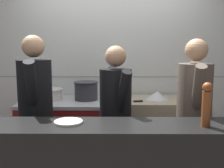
{
  "coord_description": "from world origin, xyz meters",
  "views": [
    {
      "loc": [
        0.03,
        -2.28,
        1.57
      ],
      "look_at": [
        0.0,
        0.61,
        1.15
      ],
      "focal_mm": 42.0,
      "sensor_mm": 36.0,
      "label": 1
    }
  ],
  "objects_px": {
    "oven_range": "(67,134)",
    "stock_pot": "(49,94)",
    "mixing_bowl_steel": "(157,95)",
    "chefs_knife": "(147,101)",
    "chef_head_cook": "(36,109)",
    "pepper_mill": "(207,104)",
    "sauce_pot": "(86,90)",
    "chef_line": "(194,113)",
    "plated_dish_main": "(68,122)",
    "chef_sous": "(116,115)"
  },
  "relations": [
    {
      "from": "stock_pot",
      "to": "mixing_bowl_steel",
      "type": "bearing_deg",
      "value": -1.97
    },
    {
      "from": "oven_range",
      "to": "sauce_pot",
      "type": "bearing_deg",
      "value": 10.54
    },
    {
      "from": "chef_sous",
      "to": "chef_line",
      "type": "xyz_separation_m",
      "value": [
        0.77,
        -0.06,
        0.04
      ]
    },
    {
      "from": "oven_range",
      "to": "stock_pot",
      "type": "height_order",
      "value": "stock_pot"
    },
    {
      "from": "chefs_knife",
      "to": "oven_range",
      "type": "bearing_deg",
      "value": 171.72
    },
    {
      "from": "chefs_knife",
      "to": "stock_pot",
      "type": "bearing_deg",
      "value": 170.92
    },
    {
      "from": "plated_dish_main",
      "to": "chef_line",
      "type": "relative_size",
      "value": 0.14
    },
    {
      "from": "oven_range",
      "to": "chef_sous",
      "type": "distance_m",
      "value": 1.0
    },
    {
      "from": "stock_pot",
      "to": "chefs_knife",
      "type": "xyz_separation_m",
      "value": [
        1.22,
        -0.19,
        -0.05
      ]
    },
    {
      "from": "pepper_mill",
      "to": "chef_sous",
      "type": "distance_m",
      "value": 0.96
    },
    {
      "from": "plated_dish_main",
      "to": "chef_sous",
      "type": "xyz_separation_m",
      "value": [
        0.38,
        0.54,
        -0.09
      ]
    },
    {
      "from": "mixing_bowl_steel",
      "to": "sauce_pot",
      "type": "bearing_deg",
      "value": 177.11
    },
    {
      "from": "mixing_bowl_steel",
      "to": "chefs_knife",
      "type": "distance_m",
      "value": 0.21
    },
    {
      "from": "chef_sous",
      "to": "chef_line",
      "type": "bearing_deg",
      "value": -24.02
    },
    {
      "from": "plated_dish_main",
      "to": "stock_pot",
      "type": "bearing_deg",
      "value": 110.36
    },
    {
      "from": "chef_head_cook",
      "to": "chef_line",
      "type": "height_order",
      "value": "chef_head_cook"
    },
    {
      "from": "chefs_knife",
      "to": "chef_line",
      "type": "distance_m",
      "value": 0.69
    },
    {
      "from": "sauce_pot",
      "to": "chef_head_cook",
      "type": "xyz_separation_m",
      "value": [
        -0.44,
        -0.68,
        -0.08
      ]
    },
    {
      "from": "oven_range",
      "to": "plated_dish_main",
      "type": "distance_m",
      "value": 1.32
    },
    {
      "from": "chef_line",
      "to": "plated_dish_main",
      "type": "bearing_deg",
      "value": -148.48
    },
    {
      "from": "sauce_pot",
      "to": "chef_head_cook",
      "type": "relative_size",
      "value": 0.18
    },
    {
      "from": "mixing_bowl_steel",
      "to": "chef_line",
      "type": "height_order",
      "value": "chef_line"
    },
    {
      "from": "oven_range",
      "to": "plated_dish_main",
      "type": "relative_size",
      "value": 4.85
    },
    {
      "from": "chefs_knife",
      "to": "pepper_mill",
      "type": "bearing_deg",
      "value": -74.42
    },
    {
      "from": "pepper_mill",
      "to": "chefs_knife",
      "type": "bearing_deg",
      "value": 105.58
    },
    {
      "from": "chef_head_cook",
      "to": "chefs_knife",
      "type": "bearing_deg",
      "value": 12.57
    },
    {
      "from": "chef_sous",
      "to": "chef_line",
      "type": "relative_size",
      "value": 0.96
    },
    {
      "from": "mixing_bowl_steel",
      "to": "stock_pot",
      "type": "bearing_deg",
      "value": 178.03
    },
    {
      "from": "chef_head_cook",
      "to": "pepper_mill",
      "type": "bearing_deg",
      "value": -32.58
    },
    {
      "from": "sauce_pot",
      "to": "chef_line",
      "type": "bearing_deg",
      "value": -33.53
    },
    {
      "from": "chefs_knife",
      "to": "plated_dish_main",
      "type": "xyz_separation_m",
      "value": [
        -0.76,
        -1.04,
        0.05
      ]
    },
    {
      "from": "chef_head_cook",
      "to": "plated_dish_main",
      "type": "bearing_deg",
      "value": -61.9
    },
    {
      "from": "plated_dish_main",
      "to": "chefs_knife",
      "type": "bearing_deg",
      "value": 53.97
    },
    {
      "from": "sauce_pot",
      "to": "chef_line",
      "type": "xyz_separation_m",
      "value": [
        1.14,
        -0.76,
        -0.1
      ]
    },
    {
      "from": "sauce_pot",
      "to": "mixing_bowl_steel",
      "type": "height_order",
      "value": "sauce_pot"
    },
    {
      "from": "pepper_mill",
      "to": "chef_line",
      "type": "height_order",
      "value": "chef_line"
    },
    {
      "from": "plated_dish_main",
      "to": "chef_sous",
      "type": "distance_m",
      "value": 0.67
    },
    {
      "from": "sauce_pot",
      "to": "chef_sous",
      "type": "height_order",
      "value": "chef_sous"
    },
    {
      "from": "sauce_pot",
      "to": "chef_head_cook",
      "type": "height_order",
      "value": "chef_head_cook"
    },
    {
      "from": "oven_range",
      "to": "mixing_bowl_steel",
      "type": "relative_size",
      "value": 3.8
    },
    {
      "from": "sauce_pot",
      "to": "chef_sous",
      "type": "xyz_separation_m",
      "value": [
        0.37,
        -0.7,
        -0.14
      ]
    },
    {
      "from": "chefs_knife",
      "to": "chef_head_cook",
      "type": "height_order",
      "value": "chef_head_cook"
    },
    {
      "from": "pepper_mill",
      "to": "mixing_bowl_steel",
      "type": "bearing_deg",
      "value": 97.34
    },
    {
      "from": "oven_range",
      "to": "chef_line",
      "type": "distance_m",
      "value": 1.63
    },
    {
      "from": "oven_range",
      "to": "chef_sous",
      "type": "bearing_deg",
      "value": -46.2
    },
    {
      "from": "stock_pot",
      "to": "chef_sous",
      "type": "height_order",
      "value": "chef_sous"
    },
    {
      "from": "sauce_pot",
      "to": "chef_head_cook",
      "type": "bearing_deg",
      "value": -123.29
    },
    {
      "from": "sauce_pot",
      "to": "mixing_bowl_steel",
      "type": "relative_size",
      "value": 1.06
    },
    {
      "from": "chef_line",
      "to": "chef_sous",
      "type": "bearing_deg",
      "value": -175.37
    },
    {
      "from": "stock_pot",
      "to": "oven_range",
      "type": "bearing_deg",
      "value": -12.74
    }
  ]
}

